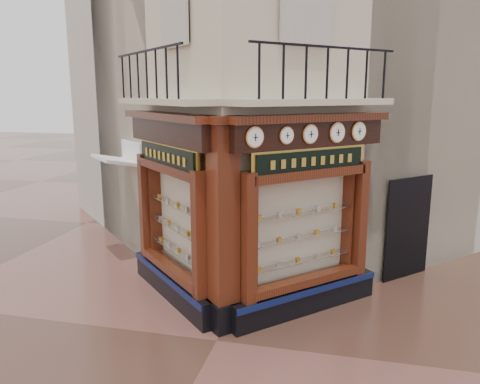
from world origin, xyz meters
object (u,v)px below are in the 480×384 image
(clock_c, at_px, (310,134))
(signboard_right, at_px, (311,161))
(clock_a, at_px, (255,137))
(awning, at_px, (121,259))
(clock_d, at_px, (337,133))
(clock_e, at_px, (358,131))
(signboard_left, at_px, (167,156))
(corner_pilaster, at_px, (223,229))
(clock_b, at_px, (286,135))

(clock_c, bearing_deg, signboard_right, 39.00)
(clock_a, xyz_separation_m, clock_c, (0.87, 0.87, -0.00))
(awning, bearing_deg, clock_c, -157.60)
(clock_d, xyz_separation_m, clock_e, (0.41, 0.41, 0.00))
(clock_d, distance_m, clock_e, 0.57)
(signboard_left, distance_m, signboard_right, 2.92)
(clock_c, xyz_separation_m, clock_e, (0.88, 0.88, 0.00))
(corner_pilaster, bearing_deg, signboard_right, -10.25)
(clock_a, distance_m, clock_e, 2.47)
(clock_b, xyz_separation_m, clock_c, (0.39, 0.39, 0.00))
(clock_c, bearing_deg, clock_e, -0.00)
(clock_a, relative_size, clock_d, 0.94)
(clock_a, relative_size, clock_e, 0.97)
(clock_d, distance_m, awning, 6.86)
(signboard_left, bearing_deg, signboard_right, -135.00)
(corner_pilaster, bearing_deg, clock_e, -8.51)
(awning, distance_m, signboard_right, 6.31)
(clock_e, relative_size, signboard_left, 0.19)
(awning, bearing_deg, clock_a, -170.21)
(clock_e, distance_m, awning, 7.12)
(corner_pilaster, xyz_separation_m, clock_b, (1.06, 0.45, 1.67))
(clock_a, bearing_deg, awning, 99.79)
(clock_c, bearing_deg, clock_a, 180.00)
(corner_pilaster, height_order, signboard_right, corner_pilaster)
(signboard_right, bearing_deg, awning, 114.16)
(corner_pilaster, bearing_deg, clock_a, -47.98)
(signboard_left, bearing_deg, awning, 3.56)
(clock_d, bearing_deg, clock_c, -180.00)
(clock_c, height_order, awning, clock_c)
(clock_b, height_order, clock_c, clock_c)
(corner_pilaster, height_order, signboard_left, corner_pilaster)
(signboard_right, bearing_deg, clock_e, -5.72)
(clock_c, relative_size, awning, 0.25)
(clock_a, height_order, clock_c, clock_a)
(clock_c, bearing_deg, corner_pilaster, 165.18)
(clock_b, xyz_separation_m, signboard_right, (0.40, 0.56, -0.52))
(clock_e, distance_m, signboard_right, 1.22)
(clock_d, bearing_deg, awning, 118.46)
(clock_b, distance_m, awning, 6.47)
(clock_c, distance_m, clock_d, 0.67)
(corner_pilaster, bearing_deg, clock_c, -14.82)
(clock_b, bearing_deg, clock_a, 180.00)
(awning, height_order, signboard_right, signboard_right)
(clock_d, xyz_separation_m, signboard_right, (-0.45, -0.30, -0.52))
(clock_a, xyz_separation_m, clock_e, (1.75, 1.75, 0.00))
(corner_pilaster, relative_size, clock_c, 10.99)
(clock_c, bearing_deg, clock_b, -180.00)
(corner_pilaster, xyz_separation_m, signboard_left, (-1.46, 1.01, 1.15))
(corner_pilaster, relative_size, clock_a, 10.75)
(awning, height_order, signboard_left, signboard_left)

